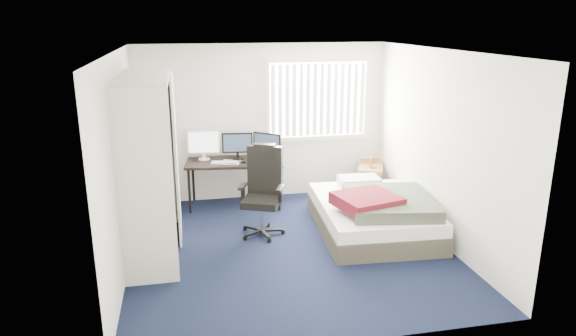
{
  "coord_description": "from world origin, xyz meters",
  "views": [
    {
      "loc": [
        -1.26,
        -5.97,
        2.86
      ],
      "look_at": [
        0.06,
        0.4,
        0.96
      ],
      "focal_mm": 32.0,
      "sensor_mm": 36.0,
      "label": 1
    }
  ],
  "objects_px": {
    "desk": "(235,158)",
    "office_chair": "(263,200)",
    "nightstand": "(371,168)",
    "bed": "(374,213)"
  },
  "relations": [
    {
      "from": "desk",
      "to": "bed",
      "type": "xyz_separation_m",
      "value": [
        1.77,
        -1.47,
        -0.49
      ]
    },
    {
      "from": "desk",
      "to": "office_chair",
      "type": "relative_size",
      "value": 1.27
    },
    {
      "from": "office_chair",
      "to": "bed",
      "type": "bearing_deg",
      "value": -11.09
    },
    {
      "from": "nightstand",
      "to": "bed",
      "type": "relative_size",
      "value": 0.42
    },
    {
      "from": "desk",
      "to": "nightstand",
      "type": "bearing_deg",
      "value": 0.06
    },
    {
      "from": "desk",
      "to": "office_chair",
      "type": "xyz_separation_m",
      "value": [
        0.26,
        -1.17,
        -0.29
      ]
    },
    {
      "from": "bed",
      "to": "office_chair",
      "type": "bearing_deg",
      "value": 168.91
    },
    {
      "from": "desk",
      "to": "office_chair",
      "type": "height_order",
      "value": "office_chair"
    },
    {
      "from": "desk",
      "to": "bed",
      "type": "bearing_deg",
      "value": -39.75
    },
    {
      "from": "nightstand",
      "to": "bed",
      "type": "xyz_separation_m",
      "value": [
        -0.49,
        -1.47,
        -0.19
      ]
    }
  ]
}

